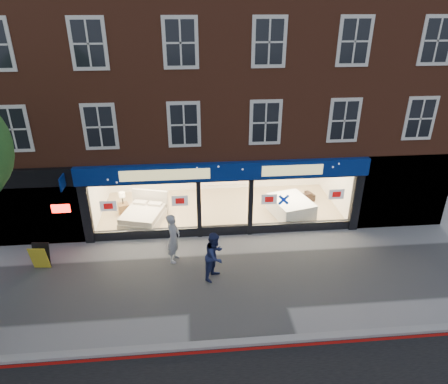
{
  "coord_description": "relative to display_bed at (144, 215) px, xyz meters",
  "views": [
    {
      "loc": [
        -1.37,
        -11.21,
        8.88
      ],
      "look_at": [
        -0.09,
        2.5,
        2.25
      ],
      "focal_mm": 32.0,
      "sensor_mm": 36.0,
      "label": 1
    }
  ],
  "objects": [
    {
      "name": "pedestrian_grey",
      "position": [
        1.38,
        -2.92,
        0.56
      ],
      "size": [
        0.64,
        0.81,
        1.94
      ],
      "primitive_type": "imported",
      "rotation": [
        0.0,
        0.0,
        1.29
      ],
      "color": "#A4A5AB",
      "rests_on": "ground"
    },
    {
      "name": "sofa",
      "position": [
        7.14,
        1.17,
        -0.07
      ],
      "size": [
        1.83,
        1.18,
        0.5
      ],
      "primitive_type": "imported",
      "rotation": [
        0.0,
        0.0,
        3.47
      ],
      "color": "black",
      "rests_on": "showroom_floor"
    },
    {
      "name": "display_bed",
      "position": [
        0.0,
        0.0,
        0.0
      ],
      "size": [
        2.12,
        2.36,
        1.12
      ],
      "rotation": [
        0.0,
        0.0,
        -0.29
      ],
      "color": "beige",
      "rests_on": "showroom_floor"
    },
    {
      "name": "showroom_floor",
      "position": [
        3.44,
        0.92,
        -0.37
      ],
      "size": [
        11.0,
        4.5,
        0.1
      ],
      "primitive_type": "cube",
      "color": "tan",
      "rests_on": "ground"
    },
    {
      "name": "kerb_line",
      "position": [
        3.44,
        -7.43,
        -0.41
      ],
      "size": [
        60.0,
        0.1,
        0.01
      ],
      "primitive_type": "cube",
      "color": "#8C0A07",
      "rests_on": "ground"
    },
    {
      "name": "ground",
      "position": [
        3.44,
        -4.33,
        -0.42
      ],
      "size": [
        120.0,
        120.0,
        0.0
      ],
      "primitive_type": "plane",
      "color": "gray",
      "rests_on": "ground"
    },
    {
      "name": "mattress_stack",
      "position": [
        6.54,
        -0.03,
        0.07
      ],
      "size": [
        1.98,
        2.27,
        0.77
      ],
      "rotation": [
        0.0,
        0.0,
        0.26
      ],
      "color": "white",
      "rests_on": "showroom_floor"
    },
    {
      "name": "building",
      "position": [
        3.42,
        2.61,
        6.25
      ],
      "size": [
        19.0,
        8.26,
        10.3
      ],
      "color": "brown",
      "rests_on": "ground"
    },
    {
      "name": "bedside_table",
      "position": [
        -0.96,
        0.69,
        -0.04
      ],
      "size": [
        0.57,
        0.57,
        0.55
      ],
      "primitive_type": "cube",
      "rotation": [
        0.0,
        0.0,
        0.34
      ],
      "color": "brown",
      "rests_on": "showroom_floor"
    },
    {
      "name": "a_board",
      "position": [
        -3.46,
        -2.94,
        0.07
      ],
      "size": [
        0.67,
        0.47,
        0.97
      ],
      "primitive_type": "cube",
      "rotation": [
        0.0,
        0.0,
        -0.11
      ],
      "color": "gold",
      "rests_on": "ground"
    },
    {
      "name": "kerb_stone",
      "position": [
        3.44,
        -7.23,
        -0.36
      ],
      "size": [
        60.0,
        0.25,
        0.12
      ],
      "primitive_type": "cube",
      "color": "gray",
      "rests_on": "ground"
    },
    {
      "name": "pedestrian_blue",
      "position": [
        2.83,
        -4.09,
        0.48
      ],
      "size": [
        1.05,
        1.1,
        1.8
      ],
      "primitive_type": "imported",
      "rotation": [
        0.0,
        0.0,
        0.98
      ],
      "color": "#1B234D",
      "rests_on": "ground"
    }
  ]
}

